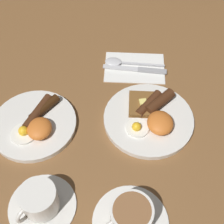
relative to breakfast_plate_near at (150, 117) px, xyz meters
name	(u,v)px	position (x,y,z in m)	size (l,w,h in m)	color
ground_plane	(148,121)	(0.00, 0.00, -0.01)	(3.00, 3.00, 0.00)	brown
breakfast_plate_near	(150,117)	(0.00, 0.00, 0.00)	(0.24, 0.24, 0.05)	silver
breakfast_plate_far	(35,124)	(-0.04, 0.31, 0.00)	(0.23, 0.23, 0.05)	silver
teacup_near	(131,218)	(-0.28, 0.05, 0.02)	(0.17, 0.17, 0.08)	silver
teacup_far	(40,202)	(-0.26, 0.25, 0.02)	(0.15, 0.15, 0.07)	silver
napkin	(135,67)	(0.20, 0.04, -0.01)	(0.13, 0.18, 0.01)	white
knife	(138,69)	(0.19, 0.03, -0.01)	(0.03, 0.20, 0.01)	silver
spoon	(119,62)	(0.21, 0.09, -0.01)	(0.04, 0.19, 0.01)	silver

